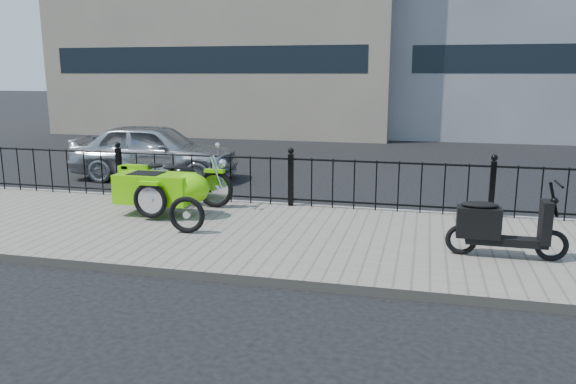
% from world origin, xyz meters
% --- Properties ---
extents(ground, '(120.00, 120.00, 0.00)m').
position_xyz_m(ground, '(0.00, 0.00, 0.00)').
color(ground, black).
rests_on(ground, ground).
extents(sidewalk, '(30.00, 3.80, 0.12)m').
position_xyz_m(sidewalk, '(0.00, -0.50, 0.06)').
color(sidewalk, slate).
rests_on(sidewalk, ground).
extents(curb, '(30.00, 0.10, 0.12)m').
position_xyz_m(curb, '(0.00, 1.44, 0.06)').
color(curb, gray).
rests_on(curb, ground).
extents(iron_fence, '(14.11, 0.11, 1.08)m').
position_xyz_m(iron_fence, '(0.00, 1.30, 0.59)').
color(iron_fence, black).
rests_on(iron_fence, sidewalk).
extents(motorcycle_sidecar, '(2.28, 1.48, 0.98)m').
position_xyz_m(motorcycle_sidecar, '(-1.93, 0.21, 0.59)').
color(motorcycle_sidecar, black).
rests_on(motorcycle_sidecar, sidewalk).
extents(scooter, '(1.55, 0.45, 1.05)m').
position_xyz_m(scooter, '(3.36, -0.92, 0.53)').
color(scooter, black).
rests_on(scooter, sidewalk).
extents(spare_tire, '(0.58, 0.12, 0.58)m').
position_xyz_m(spare_tire, '(-1.12, -0.85, 0.41)').
color(spare_tire, black).
rests_on(spare_tire, sidewalk).
extents(sedan_car, '(4.09, 1.88, 1.36)m').
position_xyz_m(sedan_car, '(-3.95, 3.72, 0.68)').
color(sedan_car, '#A9ACB0').
rests_on(sedan_car, ground).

